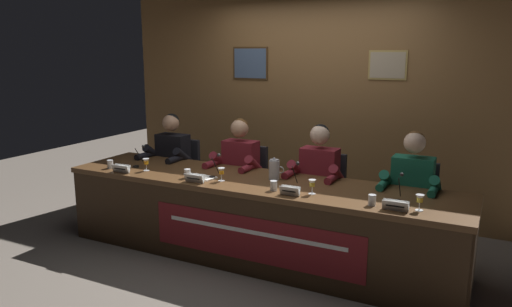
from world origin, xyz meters
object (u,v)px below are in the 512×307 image
object	(u,v)px
microphone_far_left	(138,160)
water_cup_far_right	(372,201)
panelist_far_left	(169,160)
juice_glass_center_right	(312,184)
chair_center_left	(246,189)
chair_far_right	(412,213)
water_pitcher_central	(274,170)
panelist_center_right	(316,178)
juice_glass_center_left	(221,172)
microphone_center_left	(214,170)
nameplate_center_left	(195,178)
water_cup_center_right	(274,186)
microphone_far_right	(399,192)
chair_far_left	(180,179)
chair_center_right	(323,200)
conference_table	(250,206)
water_cup_far_left	(110,165)
document_stack_center_left	(204,178)
juice_glass_far_left	(146,162)
nameplate_center_right	(290,191)
nameplate_far_left	(121,168)
juice_glass_far_right	(420,200)
microphone_center_right	(294,179)
panelist_center_left	(237,168)
panelist_far_right	(410,189)
nameplate_far_right	(395,205)

from	to	relation	value
microphone_far_left	water_cup_far_right	xyz separation A→B (m)	(2.47, -0.19, -0.04)
panelist_far_left	juice_glass_center_right	world-z (taller)	panelist_far_left
chair_center_left	chair_far_right	size ratio (longest dim) A/B	1.00
panelist_far_left	water_pitcher_central	size ratio (longest dim) A/B	5.90
panelist_center_right	water_pitcher_central	bearing A→B (deg)	-131.02
juice_glass_center_left	microphone_center_left	distance (m)	0.15
nameplate_center_left	water_cup_center_right	world-z (taller)	water_cup_center_right
microphone_far_right	microphone_far_left	bearing A→B (deg)	-179.66
chair_far_left	microphone_far_left	xyz separation A→B (m)	(0.00, -0.71, 0.38)
chair_center_right	juice_glass_center_right	size ratio (longest dim) A/B	7.34
juice_glass_center_right	conference_table	bearing A→B (deg)	172.86
water_cup_far_left	document_stack_center_left	xyz separation A→B (m)	(1.07, 0.10, -0.03)
juice_glass_far_left	microphone_far_left	xyz separation A→B (m)	(-0.18, 0.10, -0.01)
juice_glass_far_left	water_cup_far_right	size ratio (longest dim) A/B	1.46
conference_table	water_cup_center_right	size ratio (longest dim) A/B	45.06
juice_glass_center_right	microphone_far_right	world-z (taller)	microphone_far_right
chair_center_left	water_cup_far_right	world-z (taller)	chair_center_left
microphone_far_left	nameplate_center_left	size ratio (longest dim) A/B	1.11
nameplate_center_right	juice_glass_center_right	size ratio (longest dim) A/B	1.37
nameplate_far_left	nameplate_center_left	bearing A→B (deg)	1.32
panelist_far_left	juice_glass_center_left	xyz separation A→B (m)	(1.06, -0.61, 0.12)
water_cup_far_right	water_pitcher_central	bearing A→B (deg)	160.33
juice_glass_center_left	document_stack_center_left	size ratio (longest dim) A/B	0.54
nameplate_far_left	juice_glass_far_right	bearing A→B (deg)	2.42
water_cup_far_right	chair_center_left	bearing A→B (deg)	150.60
panelist_center_right	document_stack_center_left	world-z (taller)	panelist_center_right
chair_far_right	document_stack_center_left	distance (m)	1.98
juice_glass_far_left	juice_glass_center_left	bearing A→B (deg)	0.26
microphone_center_right	juice_glass_far_right	xyz separation A→B (m)	(1.08, -0.15, 0.01)
conference_table	juice_glass_far_left	xyz separation A→B (m)	(-1.14, -0.07, 0.31)
chair_center_left	water_pitcher_central	distance (m)	0.89
juice_glass_far_right	document_stack_center_left	size ratio (longest dim) A/B	0.54
microphone_far_left	document_stack_center_left	size ratio (longest dim) A/B	0.93
nameplate_center_right	microphone_far_left	bearing A→B (deg)	172.62
microphone_far_left	chair_center_right	world-z (taller)	microphone_far_left
nameplate_far_left	nameplate_center_right	world-z (taller)	same
conference_table	water_cup_center_right	xyz separation A→B (m)	(0.29, -0.13, 0.26)
juice_glass_far_right	panelist_center_left	bearing A→B (deg)	161.13
nameplate_center_right	water_pitcher_central	world-z (taller)	water_pitcher_central
nameplate_far_left	panelist_far_right	bearing A→B (deg)	16.51
conference_table	chair_far_right	world-z (taller)	chair_far_right
chair_far_left	microphone_far_right	xyz separation A→B (m)	(2.64, -0.70, 0.38)
chair_far_left	panelist_center_left	size ratio (longest dim) A/B	0.74
nameplate_far_right	document_stack_center_left	bearing A→B (deg)	175.22
chair_far_left	microphone_center_left	bearing A→B (deg)	-37.88
nameplate_far_left	nameplate_center_right	distance (m)	1.79
microphone_center_right	water_cup_far_left	bearing A→B (deg)	-174.48
chair_center_left	panelist_far_left	bearing A→B (deg)	-167.24
nameplate_center_right	water_cup_center_right	xyz separation A→B (m)	(-0.18, 0.07, -0.00)
document_stack_center_left	juice_glass_far_left	bearing A→B (deg)	-178.64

